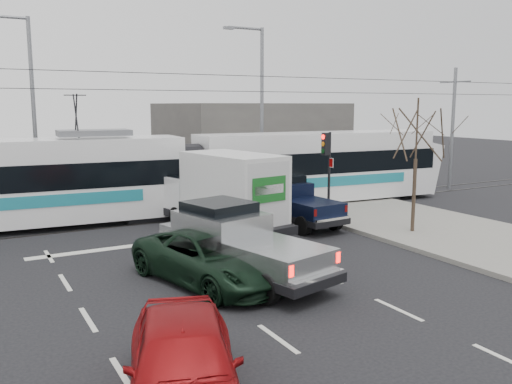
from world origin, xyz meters
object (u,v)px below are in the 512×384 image
box_truck (225,193)px  tram (188,173)px  red_car (183,363)px  traffic_signal (327,156)px  street_lamp_near (259,101)px  bare_tree (417,135)px  silver_pickup (236,241)px  street_lamp_far (29,100)px  green_car (211,258)px  navy_pickup (291,201)px

box_truck → tram: bearing=79.6°
box_truck → red_car: (-5.93, -10.81, -0.76)m
traffic_signal → street_lamp_near: size_ratio=0.40×
bare_tree → silver_pickup: size_ratio=0.83×
street_lamp_near → street_lamp_far: 11.67m
street_lamp_far → traffic_signal: bearing=-41.7°
green_car → tram: bearing=58.7°
traffic_signal → silver_pickup: 8.97m
traffic_signal → box_truck: 5.08m
street_lamp_far → navy_pickup: size_ratio=1.87×
navy_pickup → green_car: bearing=-143.0°
bare_tree → navy_pickup: bare_tree is taller
street_lamp_near → green_car: street_lamp_near is taller
tram → silver_pickup: (-2.16, -9.04, -0.83)m
box_truck → navy_pickup: box_truck is taller
navy_pickup → red_car: size_ratio=1.06×
street_lamp_near → red_car: size_ratio=1.99×
bare_tree → green_car: 9.65m
traffic_signal → box_truck: bearing=-178.0°
box_truck → traffic_signal: bearing=-7.7°
red_car → bare_tree: bearing=49.3°
traffic_signal → red_car: size_ratio=0.79×
street_lamp_far → red_car: size_ratio=1.99×
traffic_signal → navy_pickup: traffic_signal is taller
silver_pickup → navy_pickup: silver_pickup is taller
box_truck → green_car: box_truck is taller
tram → box_truck: (-0.05, -3.93, -0.34)m
navy_pickup → box_truck: bearing=174.5°
street_lamp_near → street_lamp_far: same height
silver_pickup → red_car: silver_pickup is taller
box_truck → red_car: size_ratio=1.43×
bare_tree → silver_pickup: bearing=-171.0°
tram → navy_pickup: size_ratio=5.39×
street_lamp_far → green_car: street_lamp_far is taller
traffic_signal → tram: 6.22m
street_lamp_far → navy_pickup: 13.71m
traffic_signal → red_car: traffic_signal is taller
bare_tree → green_car: size_ratio=0.97×
street_lamp_far → green_car: bearing=-79.6°
green_car → red_car: 6.26m
traffic_signal → green_car: 9.82m
red_car → green_car: bearing=80.7°
street_lamp_near → tram: (-5.73, -3.75, -3.24)m
street_lamp_near → street_lamp_far: (-11.50, 2.00, 0.00)m
bare_tree → silver_pickup: 8.72m
silver_pickup → green_car: silver_pickup is taller
green_car → street_lamp_near: bearing=42.8°
street_lamp_near → red_car: bearing=-122.3°
street_lamp_near → tram: street_lamp_near is taller
navy_pickup → silver_pickup: bearing=-139.7°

